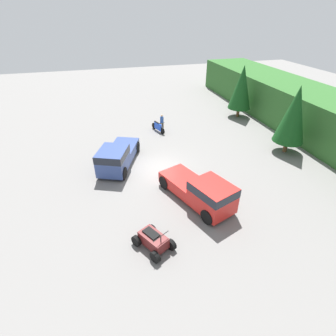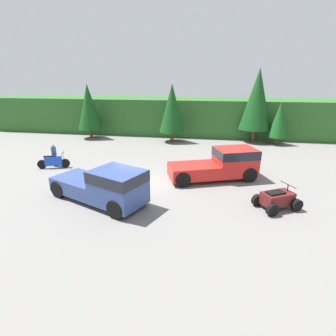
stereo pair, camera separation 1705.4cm
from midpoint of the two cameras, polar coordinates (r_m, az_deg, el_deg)
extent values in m
plane|color=slate|center=(16.23, -34.16, -15.68)|extent=(80.00, 80.00, 0.00)
cube|color=#2D6028|center=(27.99, -12.64, 5.37)|extent=(44.00, 6.00, 3.90)
cylinder|color=brown|center=(29.03, -31.76, 0.42)|extent=(0.33, 0.33, 1.00)
cone|color=#144719|center=(28.40, -32.74, 5.75)|extent=(2.45, 2.45, 4.57)
cylinder|color=brown|center=(24.07, -16.20, -0.77)|extent=(0.34, 0.34, 1.01)
cone|color=#144719|center=(23.30, -16.84, 5.75)|extent=(2.48, 2.48, 4.61)
cylinder|color=brown|center=(23.19, 3.66, -0.44)|extent=(0.42, 0.42, 1.27)
cone|color=#144719|center=(22.27, 3.85, 8.12)|extent=(3.10, 3.10, 5.77)
cylinder|color=brown|center=(22.34, 8.63, -2.14)|extent=(0.24, 0.24, 0.72)
cone|color=#19561E|center=(21.70, 8.89, 2.82)|extent=(1.77, 1.77, 3.30)
cube|color=red|center=(14.07, -11.98, -12.52)|extent=(2.97, 2.66, 1.69)
cube|color=#1E232D|center=(13.79, -12.13, -10.55)|extent=(2.99, 2.69, 0.54)
cube|color=red|center=(14.68, -22.84, -14.39)|extent=(3.47, 2.85, 0.78)
cylinder|color=black|center=(15.14, -9.36, -12.70)|extent=(0.96, 0.58, 0.92)
cylinder|color=black|center=(13.67, -9.09, -16.56)|extent=(0.96, 0.58, 0.92)
cylinder|color=black|center=(15.72, -25.40, -13.21)|extent=(0.96, 0.58, 0.92)
cylinder|color=black|center=(14.30, -27.09, -16.90)|extent=(0.96, 0.58, 0.92)
cube|color=#334784|center=(14.17, -45.03, -18.12)|extent=(2.98, 2.72, 1.69)
cube|color=#1E232D|center=(13.89, -45.58, -16.23)|extent=(3.01, 2.75, 0.54)
cube|color=#334784|center=(16.73, -46.89, -15.11)|extent=(3.48, 2.94, 0.78)
cylinder|color=black|center=(14.10, -40.17, -20.22)|extent=(0.96, 0.62, 0.92)
cylinder|color=black|center=(13.95, -47.44, -22.59)|extent=(0.96, 0.62, 0.92)
cylinder|color=black|center=(17.67, -44.55, -13.53)|extent=(0.96, 0.62, 0.92)
cylinder|color=black|center=(17.55, -50.18, -15.26)|extent=(0.96, 0.62, 0.92)
cylinder|color=black|center=(21.50, -42.91, -8.37)|extent=(0.64, 0.30, 0.64)
cylinder|color=black|center=(22.41, -46.27, -8.25)|extent=(0.64, 0.30, 0.64)
cube|color=blue|center=(21.87, -44.75, -7.82)|extent=(1.16, 0.53, 0.67)
cylinder|color=#B7B7BC|center=(21.38, -43.26, -7.42)|extent=(0.29, 0.14, 0.77)
cylinder|color=black|center=(21.24, -43.51, -6.45)|extent=(0.23, 0.58, 0.04)
cube|color=black|center=(21.86, -45.39, -6.94)|extent=(0.86, 0.41, 0.06)
cylinder|color=black|center=(11.61, -6.78, -25.16)|extent=(0.63, 0.48, 0.60)
cylinder|color=black|center=(10.87, -5.26, -29.03)|extent=(0.63, 0.48, 0.60)
cylinder|color=black|center=(11.50, -14.65, -26.31)|extent=(0.63, 0.48, 0.60)
cylinder|color=black|center=(10.75, -13.96, -30.37)|extent=(0.63, 0.48, 0.60)
cube|color=#5B1919|center=(10.98, -10.22, -26.89)|extent=(1.73, 1.47, 0.60)
cylinder|color=black|center=(10.71, -7.16, -24.59)|extent=(0.07, 0.07, 0.35)
cylinder|color=black|center=(10.59, -7.21, -23.90)|extent=(0.53, 0.91, 0.04)
cube|color=black|center=(10.73, -11.27, -25.75)|extent=(1.00, 0.85, 0.08)
cylinder|color=brown|center=(22.29, -43.87, -7.50)|extent=(0.18, 0.18, 0.82)
cylinder|color=brown|center=(22.19, -44.23, -7.70)|extent=(0.18, 0.18, 0.82)
cylinder|color=#2D5199|center=(21.99, -44.48, -5.90)|extent=(0.37, 0.37, 0.62)
sphere|color=tan|center=(21.86, -44.73, -4.89)|extent=(0.24, 0.24, 0.22)
camera|label=1|loc=(8.53, 65.81, 24.05)|focal=28.00mm
camera|label=2|loc=(8.53, -114.19, -24.05)|focal=28.00mm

